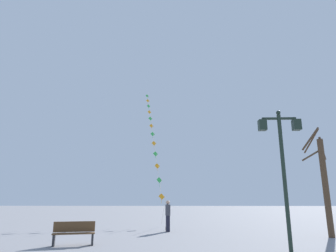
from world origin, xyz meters
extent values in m
plane|color=gray|center=(0.00, 20.00, 0.00)|extent=(160.00, 160.00, 0.00)
cylinder|color=#1E2D23|center=(2.49, 9.47, 2.41)|extent=(0.14, 0.14, 4.83)
sphere|color=#1E2D23|center=(2.49, 9.47, 4.91)|extent=(0.16, 0.16, 0.16)
cube|color=#1E2D23|center=(2.49, 9.47, 4.68)|extent=(1.25, 0.08, 0.08)
cube|color=#1E2D23|center=(1.87, 9.47, 4.43)|extent=(0.28, 0.28, 0.40)
cube|color=beige|center=(1.87, 9.47, 4.43)|extent=(0.19, 0.19, 0.30)
cube|color=#1E2D23|center=(3.12, 9.47, 4.43)|extent=(0.28, 0.28, 0.40)
cube|color=beige|center=(3.12, 9.47, 4.43)|extent=(0.19, 0.19, 0.30)
cylinder|color=brown|center=(-2.11, 17.35, 0.09)|extent=(0.06, 0.06, 0.18)
cylinder|color=silver|center=(-2.31, 18.48, 1.07)|extent=(0.43, 2.26, 1.80)
cylinder|color=silver|center=(-2.66, 20.37, 2.58)|extent=(0.30, 1.56, 1.24)
cylinder|color=silver|center=(-2.94, 21.91, 3.80)|extent=(0.30, 1.56, 1.24)
cylinder|color=silver|center=(-3.22, 23.45, 5.03)|extent=(0.30, 1.56, 1.24)
cylinder|color=silver|center=(-3.50, 24.99, 6.25)|extent=(0.30, 1.56, 1.24)
cylinder|color=silver|center=(-3.78, 26.54, 7.47)|extent=(0.30, 1.56, 1.24)
cylinder|color=silver|center=(-4.06, 28.08, 8.70)|extent=(0.30, 1.56, 1.24)
cylinder|color=silver|center=(-4.34, 29.62, 9.92)|extent=(0.30, 1.56, 1.24)
cylinder|color=silver|center=(-4.62, 31.16, 11.15)|extent=(0.30, 1.56, 1.24)
cylinder|color=silver|center=(-4.90, 32.70, 12.37)|extent=(0.30, 1.56, 1.24)
cylinder|color=silver|center=(-5.18, 34.24, 13.59)|extent=(0.30, 1.56, 1.24)
cylinder|color=silver|center=(-5.46, 35.78, 14.82)|extent=(0.30, 1.56, 1.24)
cube|color=orange|center=(-2.52, 19.60, 1.97)|extent=(0.44, 0.02, 0.44)
cylinder|color=orange|center=(-2.52, 19.60, 1.66)|extent=(0.02, 0.02, 0.27)
cube|color=green|center=(-2.80, 21.14, 3.19)|extent=(0.40, 0.19, 0.44)
cylinder|color=green|center=(-2.80, 21.14, 2.85)|extent=(0.04, 0.06, 0.34)
cube|color=orange|center=(-3.08, 22.68, 4.41)|extent=(0.42, 0.13, 0.44)
cylinder|color=orange|center=(-3.08, 22.68, 4.13)|extent=(0.03, 0.04, 0.23)
cube|color=green|center=(-3.36, 24.22, 5.64)|extent=(0.43, 0.10, 0.44)
cylinder|color=green|center=(-3.36, 24.22, 5.36)|extent=(0.02, 0.04, 0.21)
cube|color=orange|center=(-3.64, 25.77, 6.86)|extent=(0.44, 0.05, 0.44)
cylinder|color=orange|center=(-3.64, 25.77, 6.56)|extent=(0.02, 0.03, 0.27)
cube|color=green|center=(-3.92, 27.31, 8.09)|extent=(0.44, 0.04, 0.44)
cylinder|color=green|center=(-3.92, 27.31, 7.80)|extent=(0.02, 0.03, 0.23)
cube|color=orange|center=(-4.20, 28.85, 9.31)|extent=(0.43, 0.09, 0.44)
cylinder|color=orange|center=(-4.20, 28.85, 9.03)|extent=(0.02, 0.02, 0.23)
cube|color=green|center=(-4.48, 30.39, 10.53)|extent=(0.44, 0.02, 0.44)
cylinder|color=green|center=(-4.48, 30.39, 10.25)|extent=(0.02, 0.04, 0.23)
cube|color=orange|center=(-4.76, 31.93, 11.76)|extent=(0.43, 0.11, 0.44)
cylinder|color=orange|center=(-4.76, 31.93, 11.45)|extent=(0.03, 0.05, 0.27)
cube|color=green|center=(-5.04, 33.47, 12.98)|extent=(0.41, 0.17, 0.44)
cylinder|color=green|center=(-5.04, 33.47, 12.66)|extent=(0.04, 0.06, 0.29)
cube|color=orange|center=(-5.32, 35.01, 14.21)|extent=(0.43, 0.07, 0.44)
cylinder|color=orange|center=(-5.32, 35.01, 13.87)|extent=(0.02, 0.04, 0.34)
cube|color=green|center=(-5.60, 36.55, 15.43)|extent=(0.43, 0.13, 0.44)
cylinder|color=green|center=(-5.60, 36.55, 15.11)|extent=(0.03, 0.05, 0.30)
cube|color=#1E1E2D|center=(-1.94, 16.23, 0.45)|extent=(0.25, 0.33, 0.90)
cube|color=#3F3F47|center=(-1.94, 16.23, 1.18)|extent=(0.30, 0.42, 0.60)
sphere|color=tan|center=(-1.94, 16.23, 1.60)|extent=(0.22, 0.22, 0.22)
cylinder|color=#3F3F47|center=(-1.98, 16.44, 1.35)|extent=(0.16, 0.40, 0.50)
cylinder|color=#4C3826|center=(5.92, 13.82, 2.37)|extent=(0.29, 0.29, 4.75)
cylinder|color=#4C3826|center=(6.15, 14.30, 4.47)|extent=(0.59, 1.07, 0.81)
cylinder|color=#4C3826|center=(6.13, 14.10, 4.21)|extent=(0.53, 0.65, 0.91)
cylinder|color=#4C3826|center=(5.67, 14.22, 4.73)|extent=(0.60, 0.89, 1.18)
cylinder|color=#4C3826|center=(5.50, 14.02, 3.96)|extent=(0.92, 0.48, 0.59)
cylinder|color=#4C3826|center=(5.51, 13.95, 4.79)|extent=(0.92, 0.37, 1.18)
cube|color=brown|center=(-5.40, 10.74, 0.45)|extent=(1.65, 0.86, 0.04)
cube|color=brown|center=(-5.46, 10.94, 0.69)|extent=(1.54, 0.49, 0.40)
cube|color=#262628|center=(-6.09, 10.53, 0.23)|extent=(0.18, 0.39, 0.45)
cube|color=#262628|center=(-4.71, 10.94, 0.23)|extent=(0.18, 0.39, 0.45)
camera|label=1|loc=(-1.20, -1.45, 1.70)|focal=31.97mm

